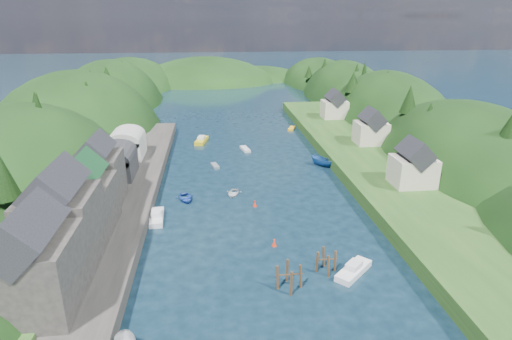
{
  "coord_description": "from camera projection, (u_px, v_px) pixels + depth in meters",
  "views": [
    {
      "loc": [
        -7.77,
        -45.03,
        30.54
      ],
      "look_at": [
        0.0,
        28.0,
        4.0
      ],
      "focal_mm": 30.0,
      "sensor_mm": 36.0,
      "label": 1
    }
  ],
  "objects": [
    {
      "name": "right_bank_cottages",
      "position": [
        366.0,
        129.0,
        99.27
      ],
      "size": [
        9.0,
        59.24,
        8.41
      ],
      "color": "beige",
      "rests_on": "terrace_right"
    },
    {
      "name": "boat_sheds",
      "position": [
        121.0,
        150.0,
        85.36
      ],
      "size": [
        7.0,
        21.0,
        7.5
      ],
      "color": "#2D2D30",
      "rests_on": "quay_left"
    },
    {
      "name": "hillside_left",
      "position": [
        82.0,
        160.0,
        121.66
      ],
      "size": [
        44.0,
        245.56,
        52.0
      ],
      "color": "black",
      "rests_on": "ground"
    },
    {
      "name": "quayside_buildings",
      "position": [
        71.0,
        212.0,
        54.25
      ],
      "size": [
        8.0,
        35.84,
        12.9
      ],
      "color": "#2D2B28",
      "rests_on": "quay_left"
    },
    {
      "name": "moored_boats",
      "position": [
        249.0,
        208.0,
        70.63
      ],
      "size": [
        36.9,
        92.14,
        2.33
      ],
      "color": "silver",
      "rests_on": "ground"
    },
    {
      "name": "ground",
      "position": [
        246.0,
        154.0,
        100.03
      ],
      "size": [
        600.0,
        600.0,
        0.0
      ],
      "primitive_type": "plane",
      "color": "black",
      "rests_on": "ground"
    },
    {
      "name": "terrace_left_grass",
      "position": [
        69.0,
        210.0,
        68.46
      ],
      "size": [
        12.0,
        110.0,
        2.5
      ],
      "primitive_type": "cube",
      "color": "#234719",
      "rests_on": "ground"
    },
    {
      "name": "piling_cluster_far",
      "position": [
        326.0,
        263.0,
        53.87
      ],
      "size": [
        2.82,
        2.67,
        3.48
      ],
      "color": "#382314",
      "rests_on": "ground"
    },
    {
      "name": "hill_trees",
      "position": [
        244.0,
        96.0,
        109.85
      ],
      "size": [
        91.59,
        145.62,
        12.2
      ],
      "color": "black",
      "rests_on": "ground"
    },
    {
      "name": "channel_buoy_near",
      "position": [
        274.0,
        243.0,
        60.03
      ],
      "size": [
        0.7,
        0.7,
        1.1
      ],
      "color": "red",
      "rests_on": "ground"
    },
    {
      "name": "channel_buoy_far",
      "position": [
        255.0,
        204.0,
        72.59
      ],
      "size": [
        0.7,
        0.7,
        1.1
      ],
      "color": "red",
      "rests_on": "ground"
    },
    {
      "name": "terrace_right",
      "position": [
        365.0,
        159.0,
        92.75
      ],
      "size": [
        16.0,
        120.0,
        2.4
      ],
      "primitive_type": "cube",
      "color": "#234719",
      "rests_on": "ground"
    },
    {
      "name": "quay_left",
      "position": [
        114.0,
        209.0,
        69.24
      ],
      "size": [
        12.0,
        110.0,
        2.0
      ],
      "primitive_type": "cube",
      "color": "#2D2B28",
      "rests_on": "ground"
    },
    {
      "name": "piling_cluster_near",
      "position": [
        289.0,
        279.0,
        50.5
      ],
      "size": [
        3.31,
        3.08,
        3.7
      ],
      "color": "#382314",
      "rests_on": "ground"
    },
    {
      "name": "hillside_right",
      "position": [
        386.0,
        148.0,
        130.4
      ],
      "size": [
        36.0,
        245.56,
        48.0
      ],
      "color": "black",
      "rests_on": "ground"
    },
    {
      "name": "far_hills",
      "position": [
        228.0,
        101.0,
        219.79
      ],
      "size": [
        103.0,
        68.0,
        44.0
      ],
      "color": "black",
      "rests_on": "ground"
    }
  ]
}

